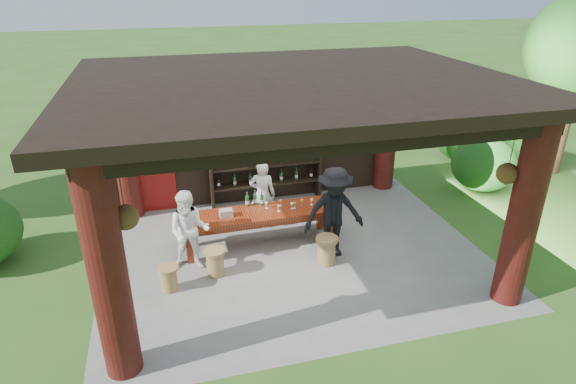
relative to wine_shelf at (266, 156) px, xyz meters
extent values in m
plane|color=#2D5119|center=(0.00, -2.45, -1.19)|extent=(90.00, 90.00, 0.00)
cube|color=slate|center=(0.00, -2.45, -1.24)|extent=(7.40, 5.90, 0.10)
cube|color=black|center=(0.00, 0.30, 0.46)|extent=(7.00, 0.18, 3.30)
cube|color=maroon|center=(-2.60, 0.20, -0.19)|extent=(0.95, 0.06, 2.00)
cylinder|color=#380C0A|center=(-3.15, -4.85, 0.46)|extent=(0.50, 0.50, 3.30)
cylinder|color=#380C0A|center=(3.15, -4.85, 0.46)|extent=(0.50, 0.50, 3.30)
cylinder|color=#380C0A|center=(-3.15, 0.10, 0.46)|extent=(0.50, 0.50, 3.30)
cylinder|color=#380C0A|center=(3.15, 0.10, 0.46)|extent=(0.50, 0.50, 3.30)
cube|color=black|center=(0.00, -4.85, 1.96)|extent=(6.70, 0.35, 0.35)
cube|color=black|center=(-3.15, -2.45, 1.96)|extent=(0.30, 5.20, 0.30)
cube|color=black|center=(3.15, -2.45, 1.96)|extent=(0.30, 5.20, 0.30)
cube|color=black|center=(0.00, -2.45, 2.21)|extent=(7.50, 6.00, 0.20)
cylinder|color=black|center=(-2.85, -4.65, 1.44)|extent=(0.01, 0.01, 0.75)
cone|color=black|center=(-2.85, -4.65, 0.98)|extent=(0.32, 0.32, 0.18)
sphere|color=#1E5919|center=(-2.85, -4.65, 1.09)|extent=(0.34, 0.34, 0.34)
cylinder|color=black|center=(2.85, -4.65, 1.44)|extent=(0.01, 0.01, 0.75)
cone|color=black|center=(2.85, -4.65, 0.98)|extent=(0.32, 0.32, 0.18)
sphere|color=#1E5919|center=(2.85, -4.65, 1.09)|extent=(0.34, 0.34, 0.34)
cube|color=#5D1B0D|center=(-0.60, -1.98, -0.48)|extent=(3.11, 0.85, 0.08)
cube|color=#5D1B0D|center=(-0.60, -1.98, -0.58)|extent=(2.91, 0.69, 0.12)
cube|color=#5D1B0D|center=(-2.03, -2.30, -0.85)|extent=(0.12, 0.12, 0.67)
cube|color=#5D1B0D|center=(0.84, -2.26, -0.85)|extent=(0.12, 0.12, 0.67)
cube|color=#5D1B0D|center=(-2.04, -1.70, -0.85)|extent=(0.12, 0.12, 0.67)
cube|color=#5D1B0D|center=(0.83, -1.66, -0.85)|extent=(0.12, 0.12, 0.67)
cylinder|color=olive|center=(-1.60, -2.85, -0.95)|extent=(0.32, 0.32, 0.46)
cylinder|color=olive|center=(-1.60, -2.85, -0.69)|extent=(0.40, 0.40, 0.06)
cylinder|color=olive|center=(0.51, -3.01, -0.94)|extent=(0.34, 0.34, 0.50)
cylinder|color=olive|center=(0.51, -3.01, -0.66)|extent=(0.43, 0.43, 0.07)
cylinder|color=olive|center=(-2.45, -3.12, -0.98)|extent=(0.29, 0.29, 0.42)
cylinder|color=olive|center=(-2.45, -3.12, -0.74)|extent=(0.36, 0.36, 0.06)
imported|color=silver|center=(-0.35, -1.23, -0.42)|extent=(0.65, 0.55, 1.53)
imported|color=white|center=(-2.00, -2.49, -0.40)|extent=(0.87, 0.74, 1.58)
imported|color=black|center=(0.73, -2.74, -0.26)|extent=(1.21, 0.70, 1.86)
cube|color=#BF6672|center=(-1.25, -2.00, -0.37)|extent=(0.26, 0.18, 0.14)
ellipsoid|color=#194C14|center=(5.52, -0.71, -0.61)|extent=(1.60, 1.60, 1.36)
ellipsoid|color=#194C14|center=(6.30, 1.37, -0.61)|extent=(1.60, 1.60, 1.36)
ellipsoid|color=#194C14|center=(7.82, 0.50, -0.61)|extent=(1.60, 1.60, 1.36)
cylinder|color=#3F2819|center=(8.23, -0.21, 0.41)|extent=(0.36, 0.36, 3.20)
camera|label=1|loc=(-2.25, -10.46, 3.95)|focal=30.00mm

